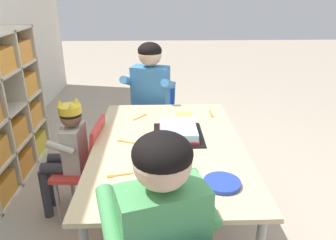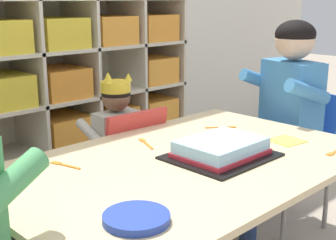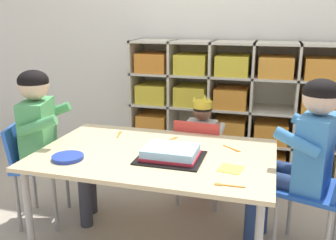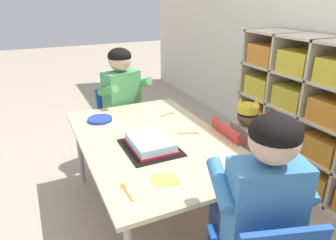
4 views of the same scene
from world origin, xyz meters
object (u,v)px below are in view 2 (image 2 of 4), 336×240
object	(u,v)px
guest_at_table_side	(281,103)
birthday_cake_on_tray	(221,150)
fork_near_cake_tray	(223,127)
fork_near_child_seat	(145,143)
child_with_crown	(112,137)
fork_at_table_front_edge	(336,151)
fork_beside_plate_stack	(64,165)
activity_table	(186,172)
paper_plate_stack	(136,218)
classroom_chair_blue	(126,167)
classroom_chair_guest_side	(296,141)

from	to	relation	value
guest_at_table_side	birthday_cake_on_tray	size ratio (longest dim) A/B	2.88
fork_near_cake_tray	fork_near_child_seat	bearing A→B (deg)	29.28
birthday_cake_on_tray	fork_near_cake_tray	size ratio (longest dim) A/B	3.11
fork_near_cake_tray	fork_near_child_seat	distance (m)	0.41
child_with_crown	fork_at_table_front_edge	distance (m)	1.02
fork_beside_plate_stack	birthday_cake_on_tray	bearing A→B (deg)	40.78
fork_beside_plate_stack	fork_near_cake_tray	bearing A→B (deg)	70.75
guest_at_table_side	activity_table	bearing A→B (deg)	-63.60
guest_at_table_side	paper_plate_stack	distance (m)	1.32
birthday_cake_on_tray	paper_plate_stack	world-z (taller)	birthday_cake_on_tray
classroom_chair_blue	birthday_cake_on_tray	size ratio (longest dim) A/B	1.83
fork_near_cake_tray	fork_at_table_front_edge	distance (m)	0.51
activity_table	classroom_chair_guest_side	xyz separation A→B (m)	(0.93, 0.10, -0.11)
guest_at_table_side	fork_near_cake_tray	xyz separation A→B (m)	(-0.40, 0.05, -0.06)
fork_beside_plate_stack	fork_at_table_front_edge	world-z (taller)	same
fork_near_child_seat	fork_at_table_front_edge	distance (m)	0.72
paper_plate_stack	fork_near_child_seat	distance (m)	0.67
activity_table	fork_near_child_seat	xyz separation A→B (m)	(0.03, 0.25, 0.05)
classroom_chair_blue	paper_plate_stack	distance (m)	0.99
paper_plate_stack	fork_beside_plate_stack	size ratio (longest dim) A/B	1.37
classroom_chair_guest_side	paper_plate_stack	bearing A→B (deg)	-59.11
paper_plate_stack	child_with_crown	bearing A→B (deg)	55.55
classroom_chair_blue	fork_at_table_front_edge	world-z (taller)	classroom_chair_blue
birthday_cake_on_tray	fork_near_child_seat	distance (m)	0.33
fork_beside_plate_stack	fork_at_table_front_edge	xyz separation A→B (m)	(0.81, -0.59, 0.00)
classroom_chair_blue	child_with_crown	bearing A→B (deg)	-89.67
child_with_crown	classroom_chair_guest_side	xyz separation A→B (m)	(0.77, -0.54, -0.07)
paper_plate_stack	fork_near_cake_tray	distance (m)	0.96
fork_near_cake_tray	fork_near_child_seat	xyz separation A→B (m)	(-0.40, 0.07, 0.00)
birthday_cake_on_tray	fork_near_child_seat	size ratio (longest dim) A/B	2.67
child_with_crown	fork_at_table_front_edge	bearing A→B (deg)	110.81
paper_plate_stack	fork_at_table_front_edge	bearing A→B (deg)	-5.93
activity_table	fork_near_cake_tray	distance (m)	0.47
fork_near_child_seat	fork_at_table_front_edge	size ratio (longest dim) A/B	0.94
child_with_crown	paper_plate_stack	world-z (taller)	child_with_crown
guest_at_table_side	classroom_chair_guest_side	bearing A→B (deg)	90.00
activity_table	fork_near_cake_tray	world-z (taller)	fork_near_cake_tray
guest_at_table_side	classroom_chair_blue	bearing A→B (deg)	-103.70
birthday_cake_on_tray	classroom_chair_blue	bearing A→B (deg)	85.57
classroom_chair_blue	classroom_chair_guest_side	bearing A→B (deg)	154.67
classroom_chair_blue	classroom_chair_guest_side	world-z (taller)	classroom_chair_guest_side
paper_plate_stack	fork_near_child_seat	bearing A→B (deg)	46.12
classroom_chair_blue	fork_near_child_seat	bearing A→B (deg)	68.82
child_with_crown	classroom_chair_guest_side	world-z (taller)	child_with_crown
activity_table	paper_plate_stack	world-z (taller)	paper_plate_stack
paper_plate_stack	fork_near_child_seat	world-z (taller)	paper_plate_stack
paper_plate_stack	fork_at_table_front_edge	size ratio (longest dim) A/B	1.21
fork_near_cake_tray	fork_at_table_front_edge	bearing A→B (deg)	132.64
activity_table	child_with_crown	distance (m)	0.66
birthday_cake_on_tray	paper_plate_stack	xyz separation A→B (m)	(-0.55, -0.17, -0.02)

